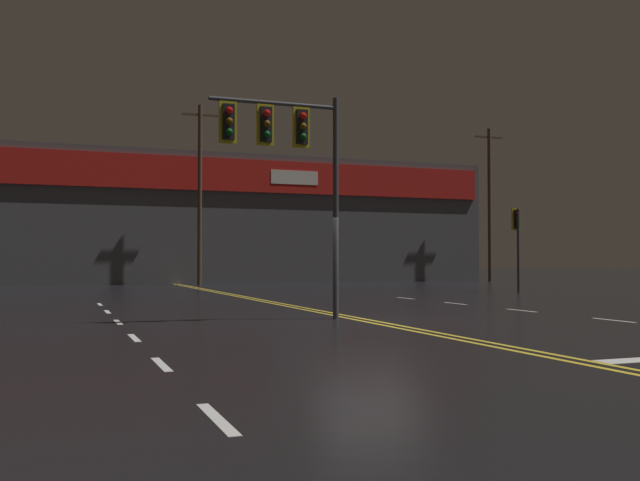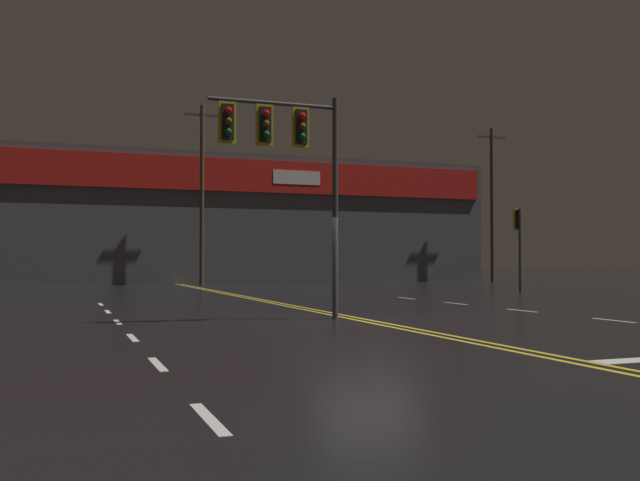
# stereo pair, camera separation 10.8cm
# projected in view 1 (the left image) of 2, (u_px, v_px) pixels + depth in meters

# --- Properties ---
(ground_plane) EXTENTS (200.00, 200.00, 0.00)m
(ground_plane) POSITION_uv_depth(u_px,v_px,m) (370.00, 321.00, 16.80)
(ground_plane) COLOR black
(road_markings) EXTENTS (16.61, 60.00, 0.01)m
(road_markings) POSITION_uv_depth(u_px,v_px,m) (446.00, 325.00, 15.78)
(road_markings) COLOR gold
(road_markings) RESTS_ON ground
(traffic_signal_median) EXTENTS (3.25, 0.36, 5.46)m
(traffic_signal_median) POSITION_uv_depth(u_px,v_px,m) (283.00, 143.00, 17.13)
(traffic_signal_median) COLOR #38383D
(traffic_signal_median) RESTS_ON ground
(traffic_signal_corner_northeast) EXTENTS (0.42, 0.36, 3.83)m
(traffic_signal_corner_northeast) POSITION_uv_depth(u_px,v_px,m) (517.00, 230.00, 32.28)
(traffic_signal_corner_northeast) COLOR #38383D
(traffic_signal_corner_northeast) RESTS_ON ground
(building_backdrop) EXTENTS (43.25, 10.23, 8.31)m
(building_backdrop) POSITION_uv_depth(u_px,v_px,m) (165.00, 221.00, 48.39)
(building_backdrop) COLOR #4C4C51
(building_backdrop) RESTS_ON ground
(utility_pole_row) EXTENTS (44.89, 0.26, 10.81)m
(utility_pole_row) POSITION_uv_depth(u_px,v_px,m) (208.00, 196.00, 42.84)
(utility_pole_row) COLOR #4C3828
(utility_pole_row) RESTS_ON ground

